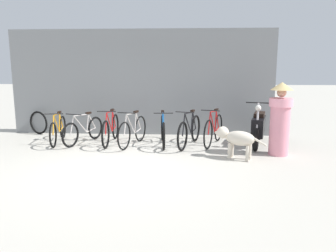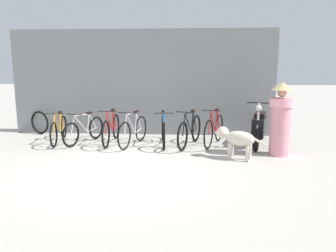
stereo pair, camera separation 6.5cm
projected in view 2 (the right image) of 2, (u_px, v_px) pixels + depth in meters
name	position (u px, v px, depth m)	size (l,w,h in m)	color
ground_plane	(118.00, 169.00, 6.31)	(60.00, 60.00, 0.00)	#B7B2A5
shop_wall_back	(142.00, 83.00, 9.35)	(7.50, 0.20, 2.97)	slate
bicycle_0	(59.00, 130.00, 8.42)	(0.46, 1.67, 0.82)	black
bicycle_1	(84.00, 130.00, 8.40)	(0.64, 1.56, 0.80)	black
bicycle_2	(111.00, 129.00, 8.34)	(0.46, 1.77, 0.89)	black
bicycle_3	(133.00, 131.00, 8.12)	(0.55, 1.59, 0.87)	black
bicycle_4	(163.00, 131.00, 8.20)	(0.46, 1.75, 0.86)	black
bicycle_5	(190.00, 131.00, 8.06)	(0.63, 1.70, 0.90)	black
bicycle_6	(214.00, 130.00, 8.15)	(0.63, 1.58, 0.92)	black
motorcycle	(259.00, 128.00, 8.11)	(0.70, 1.83, 1.11)	black
stray_dog	(236.00, 138.00, 6.91)	(1.04, 0.66, 0.67)	beige
person_in_robes	(280.00, 118.00, 7.14)	(0.68, 0.68, 1.61)	pink
spare_tire_left	(40.00, 122.00, 9.51)	(0.64, 0.30, 0.67)	black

